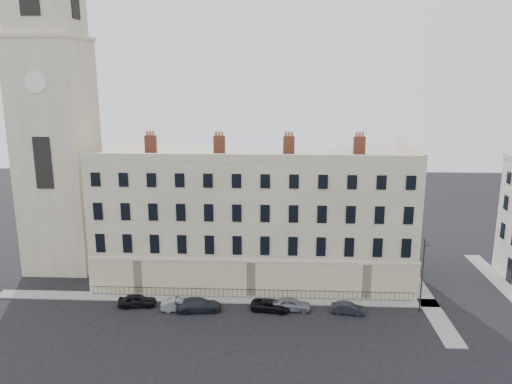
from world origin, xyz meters
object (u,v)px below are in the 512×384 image
(car_e, at_px, (291,304))
(streetlamp, at_px, (423,272))
(car_a, at_px, (137,300))
(car_d, at_px, (271,305))
(car_c, at_px, (199,305))
(car_f, at_px, (348,308))
(car_b, at_px, (180,304))

(car_e, distance_m, streetlamp, 13.66)
(car_a, height_order, car_d, car_a)
(car_c, height_order, streetlamp, streetlamp)
(car_f, distance_m, streetlamp, 8.33)
(car_a, relative_size, streetlamp, 0.50)
(streetlamp, bearing_deg, car_a, 170.63)
(streetlamp, bearing_deg, car_c, 172.43)
(car_c, xyz_separation_m, streetlamp, (22.72, 0.78, 3.72))
(streetlamp, bearing_deg, car_f, 174.96)
(car_f, height_order, streetlamp, streetlamp)
(car_b, bearing_deg, car_e, -92.36)
(car_d, xyz_separation_m, car_f, (7.89, -0.26, -0.01))
(car_d, height_order, streetlamp, streetlamp)
(car_b, height_order, car_d, car_b)
(car_d, relative_size, car_e, 1.04)
(car_a, distance_m, streetlamp, 29.57)
(car_f, bearing_deg, car_a, 96.30)
(car_d, height_order, car_e, car_e)
(car_b, distance_m, car_d, 9.40)
(car_c, relative_size, streetlamp, 0.59)
(car_b, xyz_separation_m, streetlamp, (24.65, 0.73, 3.77))
(car_e, bearing_deg, car_f, -91.29)
(car_a, bearing_deg, car_d, -98.64)
(car_c, distance_m, streetlamp, 23.04)
(car_a, bearing_deg, car_e, -97.84)
(car_b, relative_size, car_c, 0.82)
(car_a, height_order, streetlamp, streetlamp)
(car_a, xyz_separation_m, car_c, (6.61, -0.69, 0.01))
(car_f, bearing_deg, car_b, 98.08)
(car_a, xyz_separation_m, car_f, (21.96, -0.50, -0.10))
(car_d, distance_m, car_e, 2.13)
(car_d, bearing_deg, streetlamp, -80.35)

